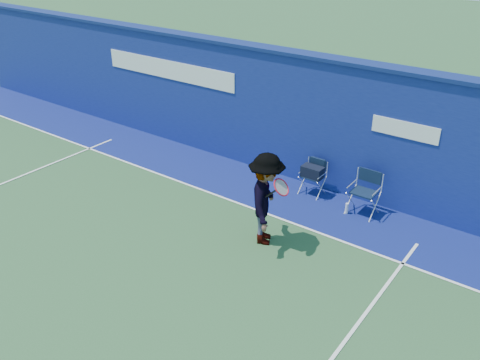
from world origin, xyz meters
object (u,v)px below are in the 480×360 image
Objects in this scene: directors_chair_right at (363,201)px; water_bottle at (347,208)px; directors_chair_left at (312,180)px; tennis_player at (266,199)px.

water_bottle is (-0.26, -0.21, -0.18)m from directors_chair_right.
directors_chair_left is 1.13m from water_bottle.
directors_chair_left is 2.35m from tennis_player.
directors_chair_right is 0.51× the size of tennis_player.
tennis_player is (-1.11, -2.13, 0.64)m from directors_chair_right.
directors_chair_left is at bearing 95.20° from tennis_player.
tennis_player reaches higher than water_bottle.
water_bottle is at bearing -140.67° from directors_chair_right.
directors_chair_left is 0.44× the size of tennis_player.
water_bottle is (1.05, -0.35, -0.23)m from directors_chair_left.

